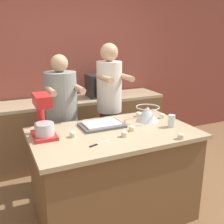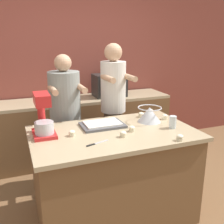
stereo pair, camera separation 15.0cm
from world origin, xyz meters
name	(u,v)px [view 1 (the left image)]	position (x,y,z in m)	size (l,w,h in m)	color
ground_plane	(114,214)	(0.00, 0.00, 0.00)	(16.00, 16.00, 0.00)	brown
back_wall	(63,67)	(0.00, 1.82, 1.35)	(10.00, 0.06, 2.70)	brown
island_counter	(114,174)	(0.00, 0.00, 0.46)	(1.56, 0.94, 0.93)	brown
back_counter	(72,129)	(0.00, 1.47, 0.46)	(2.80, 0.60, 0.92)	brown
person_left	(63,122)	(-0.31, 0.74, 0.84)	(0.37, 0.52, 1.61)	#33384C
person_right	(109,109)	(0.29, 0.74, 0.92)	(0.32, 0.49, 1.72)	brown
stand_mixer	(43,119)	(-0.63, 0.14, 1.10)	(0.20, 0.30, 0.39)	red
mixing_bowl	(148,113)	(0.46, 0.14, 1.01)	(0.25, 0.25, 0.16)	#BCBCC1
baking_tray	(102,125)	(-0.05, 0.18, 0.94)	(0.43, 0.29, 0.04)	#4C4C51
microwave_oven	(103,85)	(0.51, 1.47, 1.08)	(0.47, 0.33, 0.33)	black
drinking_glass	(171,121)	(0.58, -0.12, 0.99)	(0.07, 0.07, 0.12)	silver
knife	(99,144)	(-0.25, -0.22, 0.93)	(0.22, 0.08, 0.01)	#BCBCC1
cupcake_0	(181,136)	(0.45, -0.42, 0.95)	(0.06, 0.06, 0.06)	beige
cupcake_1	(147,111)	(0.62, 0.39, 0.95)	(0.06, 0.06, 0.06)	beige
cupcake_2	(132,128)	(0.16, -0.06, 0.95)	(0.06, 0.06, 0.06)	beige
cupcake_3	(73,134)	(-0.40, 0.03, 0.95)	(0.06, 0.06, 0.06)	beige
cupcake_4	(162,116)	(0.66, 0.15, 0.95)	(0.06, 0.06, 0.06)	beige
cupcake_5	(124,134)	(0.03, -0.16, 0.95)	(0.06, 0.06, 0.06)	beige
cupcake_6	(138,114)	(0.45, 0.32, 0.95)	(0.06, 0.06, 0.06)	beige
cupcake_7	(47,127)	(-0.57, 0.32, 0.95)	(0.06, 0.06, 0.06)	beige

